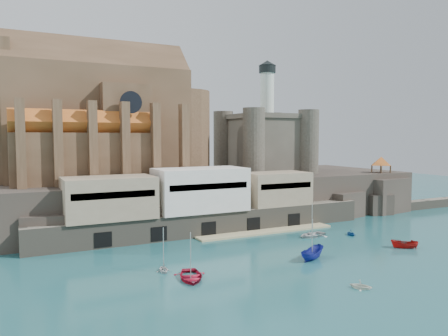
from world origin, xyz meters
name	(u,v)px	position (x,y,z in m)	size (l,w,h in m)	color
ground	(315,255)	(0.00, 0.00, 0.00)	(300.00, 300.00, 0.00)	#1A5056
promontory	(211,196)	(-0.19, 39.37, 4.92)	(100.00, 36.00, 10.00)	black
quay	(200,203)	(-10.19, 23.07, 6.07)	(70.00, 12.00, 13.05)	#6C6556
church	(107,124)	(-24.13, 41.85, 22.13)	(47.00, 25.93, 30.51)	#4F3824
castle_keep	(265,140)	(16.08, 41.08, 18.31)	(21.20, 21.20, 29.30)	#423E34
rock_outcrop	(381,196)	(42.00, 25.84, 4.02)	(14.50, 10.50, 8.70)	black
pavilion	(381,162)	(42.00, 26.00, 12.73)	(6.40, 6.40, 5.40)	#4F3824
breakwater	(448,205)	(66.00, 24.00, 0.00)	(40.00, 3.00, 2.40)	#6C6556
boat_0	(191,279)	(-22.69, -1.99, 0.00)	(4.63, 1.34, 6.48)	#A8112B
boat_1	(361,289)	(-4.91, -15.27, 0.00)	(2.45, 1.49, 2.83)	white
boat_2	(312,259)	(-2.03, -1.83, 0.00)	(2.21, 2.27, 5.88)	navy
boat_4	(164,272)	(-24.93, 2.66, 0.00)	(2.44, 1.49, 2.83)	silver
boat_5	(404,248)	(16.58, -3.55, 0.00)	(1.73, 1.77, 4.59)	#9F120F
boat_6	(312,236)	(7.90, 10.80, 0.00)	(4.41, 1.28, 6.17)	silver
boat_7	(351,235)	(15.35, 8.15, 0.00)	(2.39, 1.46, 2.77)	navy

